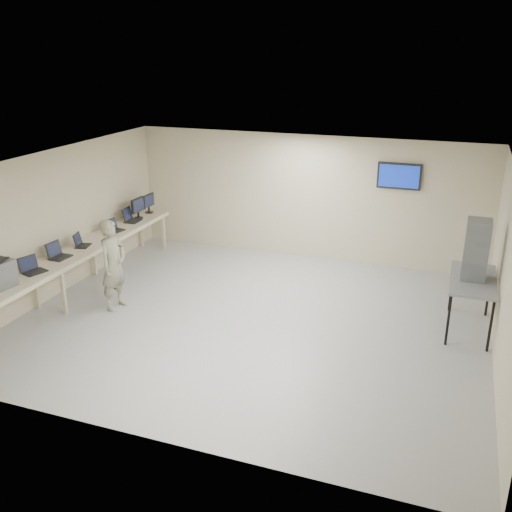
% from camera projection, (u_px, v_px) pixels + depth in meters
% --- Properties ---
extents(room, '(8.01, 7.01, 2.81)m').
position_uv_depth(room, '(255.00, 245.00, 9.71)').
color(room, '#B1B1B1').
rests_on(room, ground).
extents(workbench, '(0.76, 6.00, 0.90)m').
position_uv_depth(workbench, '(78.00, 253.00, 11.02)').
color(workbench, '#C2B697').
rests_on(workbench, ground).
extents(laptop_0, '(0.40, 0.43, 0.29)m').
position_uv_depth(laptop_0, '(32.00, 268.00, 9.87)').
color(laptop_0, black).
rests_on(laptop_0, workbench).
extents(laptop_1, '(0.33, 0.40, 0.30)m').
position_uv_depth(laptop_1, '(57.00, 254.00, 10.55)').
color(laptop_1, black).
rests_on(laptop_1, workbench).
extents(laptop_2, '(0.34, 0.37, 0.25)m').
position_uv_depth(laptop_2, '(81.00, 243.00, 11.17)').
color(laptop_2, black).
rests_on(laptop_2, workbench).
extents(laptop_3, '(0.34, 0.38, 0.26)m').
position_uv_depth(laptop_3, '(114.00, 228.00, 12.07)').
color(laptop_3, black).
rests_on(laptop_3, workbench).
extents(laptop_4, '(0.34, 0.40, 0.30)m').
position_uv_depth(laptop_4, '(131.00, 218.00, 12.74)').
color(laptop_4, black).
rests_on(laptop_4, workbench).
extents(monitor_near, '(0.21, 0.47, 0.47)m').
position_uv_depth(monitor_near, '(138.00, 206.00, 12.90)').
color(monitor_near, black).
rests_on(monitor_near, workbench).
extents(monitor_far, '(0.20, 0.45, 0.44)m').
position_uv_depth(monitor_far, '(148.00, 202.00, 13.33)').
color(monitor_far, black).
rests_on(monitor_far, workbench).
extents(soldier, '(0.45, 0.65, 1.70)m').
position_uv_depth(soldier, '(113.00, 265.00, 10.37)').
color(soldier, '#5E6157').
rests_on(soldier, ground).
extents(side_table, '(0.74, 1.58, 0.95)m').
position_uv_depth(side_table, '(473.00, 282.00, 9.53)').
color(side_table, gray).
rests_on(side_table, ground).
extents(storage_bins, '(0.38, 0.43, 1.01)m').
position_uv_depth(storage_bins, '(476.00, 250.00, 9.34)').
color(storage_bins, slate).
rests_on(storage_bins, side_table).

